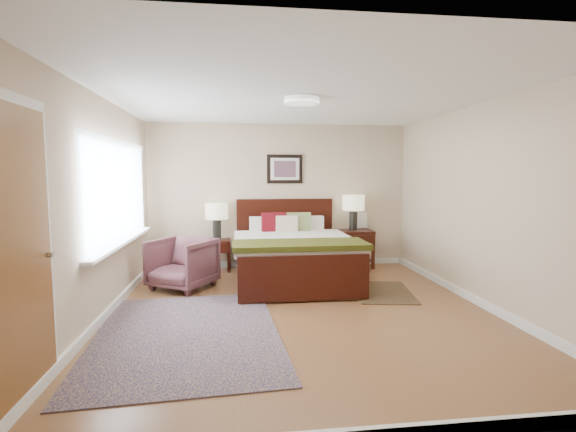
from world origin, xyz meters
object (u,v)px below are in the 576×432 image
object	(u,v)px
bed	(293,246)
nightstand_left	(217,247)
lamp_right	(353,205)
lamp_left	(217,214)
nightstand_right	(353,245)
armchair	(182,263)
rug_persian	(188,333)

from	to	relation	value
bed	nightstand_left	size ratio (longest dim) A/B	4.13
nightstand_left	lamp_right	xyz separation A→B (m)	(2.36, 0.02, 0.68)
lamp_left	bed	bearing A→B (deg)	-35.86
bed	nightstand_left	world-z (taller)	bed
nightstand_left	lamp_right	distance (m)	2.45
nightstand_right	armchair	xyz separation A→B (m)	(-2.80, -1.05, -0.03)
armchair	rug_persian	distance (m)	1.83
lamp_right	rug_persian	bearing A→B (deg)	-131.84
nightstand_left	armchair	bearing A→B (deg)	-113.07
nightstand_right	rug_persian	xyz separation A→B (m)	(-2.54, -2.82, -0.39)
lamp_left	rug_persian	bearing A→B (deg)	-93.66
armchair	lamp_right	bearing A→B (deg)	52.09
nightstand_left	armchair	distance (m)	1.14
bed	armchair	world-z (taller)	bed
nightstand_right	rug_persian	world-z (taller)	nightstand_right
lamp_left	armchair	distance (m)	1.30
bed	lamp_right	xyz separation A→B (m)	(1.18, 0.85, 0.55)
lamp_left	nightstand_left	bearing A→B (deg)	-90.00
armchair	rug_persian	bearing A→B (deg)	-50.25
nightstand_right	lamp_right	xyz separation A→B (m)	(0.00, 0.01, 0.70)
nightstand_left	nightstand_right	bearing A→B (deg)	0.15
lamp_left	lamp_right	world-z (taller)	lamp_right
nightstand_left	rug_persian	distance (m)	2.85
lamp_right	armchair	bearing A→B (deg)	-159.22
nightstand_right	bed	bearing A→B (deg)	-144.81
lamp_left	lamp_right	distance (m)	2.36
bed	nightstand_right	bearing A→B (deg)	35.19
nightstand_right	armchair	bearing A→B (deg)	-159.46
bed	nightstand_right	world-z (taller)	bed
lamp_left	armchair	world-z (taller)	lamp_left
bed	nightstand_left	xyz separation A→B (m)	(-1.17, 0.83, -0.13)
armchair	lamp_left	bearing A→B (deg)	98.62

